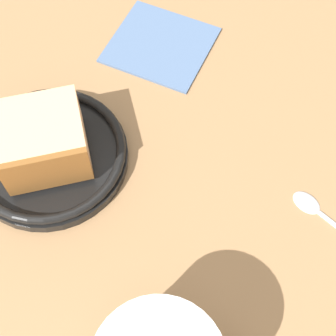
{
  "coord_description": "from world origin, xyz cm",
  "views": [
    {
      "loc": [
        15.34,
        -13.81,
        45.37
      ],
      "look_at": [
        0.06,
        3.86,
        3.0
      ],
      "focal_mm": 53.56,
      "sensor_mm": 36.0,
      "label": 1
    }
  ],
  "objects_px": {
    "cake_slice": "(43,142)",
    "folded_napkin": "(160,44)",
    "teaspoon": "(324,214)",
    "small_plate": "(49,155)"
  },
  "relations": [
    {
      "from": "cake_slice",
      "to": "folded_napkin",
      "type": "xyz_separation_m",
      "value": [
        -0.02,
        0.19,
        -0.04
      ]
    },
    {
      "from": "teaspoon",
      "to": "folded_napkin",
      "type": "bearing_deg",
      "value": 167.06
    },
    {
      "from": "folded_napkin",
      "to": "small_plate",
      "type": "bearing_deg",
      "value": -84.82
    },
    {
      "from": "small_plate",
      "to": "folded_napkin",
      "type": "relative_size",
      "value": 1.42
    },
    {
      "from": "small_plate",
      "to": "teaspoon",
      "type": "bearing_deg",
      "value": 27.93
    },
    {
      "from": "small_plate",
      "to": "folded_napkin",
      "type": "bearing_deg",
      "value": 95.18
    },
    {
      "from": "cake_slice",
      "to": "folded_napkin",
      "type": "distance_m",
      "value": 0.2
    },
    {
      "from": "teaspoon",
      "to": "folded_napkin",
      "type": "relative_size",
      "value": 1.07
    },
    {
      "from": "teaspoon",
      "to": "folded_napkin",
      "type": "height_order",
      "value": "teaspoon"
    },
    {
      "from": "small_plate",
      "to": "folded_napkin",
      "type": "xyz_separation_m",
      "value": [
        -0.02,
        0.19,
        -0.01
      ]
    }
  ]
}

